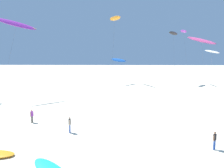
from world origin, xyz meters
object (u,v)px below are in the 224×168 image
Objects in this scene: flying_kite_6 at (16,24)px; flying_kite_7 at (202,40)px; flying_kite_4 at (183,31)px; person_near_left at (32,115)px; person_mid_field at (215,140)px; flying_kite_1 at (173,33)px; person_near_right at (70,124)px; flying_kite_8 at (115,18)px; flying_kite_2 at (119,60)px; flying_kite_5 at (212,52)px.

flying_kite_6 is 36.36m from flying_kite_7.
flying_kite_4 is 1.22× the size of flying_kite_7.
flying_kite_7 reaches higher than person_near_left.
flying_kite_6 is 8.91× the size of person_mid_field.
flying_kite_6 reaches higher than flying_kite_1.
flying_kite_7 is 6.89× the size of person_near_right.
person_near_right is (-19.54, -40.23, -12.43)m from flying_kite_1.
person_near_left is (7.68, -14.94, -12.51)m from flying_kite_6.
flying_kite_8 is (-15.46, 1.36, 4.07)m from flying_kite_1.
flying_kite_7 is (17.18, -13.10, 4.53)m from flying_kite_2.
flying_kite_6 reaches higher than person_near_left.
flying_kite_2 reaches higher than person_mid_field.
flying_kite_7 is at bearing -90.16° from flying_kite_4.
flying_kite_4 is 8.38× the size of person_near_right.
person_near_right is at bearing -126.28° from flying_kite_5.
flying_kite_4 is 48.64m from person_near_left.
flying_kite_5 is 5.70× the size of person_near_left.
flying_kite_7 is at bearing -37.33° from flying_kite_2.
flying_kite_2 is 1.18× the size of flying_kite_5.
person_near_left is (-27.73, -37.76, -13.09)m from flying_kite_4.
flying_kite_8 is 11.02× the size of person_mid_field.
flying_kite_1 reaches higher than flying_kite_5.
flying_kite_8 reaches higher than flying_kite_6.
flying_kite_4 is 9.51m from flying_kite_5.
person_near_right is at bearing -54.85° from flying_kite_6.
flying_kite_1 is 14.25m from flying_kite_7.
person_mid_field is (-5.97, -44.28, -12.49)m from flying_kite_1.
flying_kite_6 reaches higher than flying_kite_4.
person_near_right is at bearing 163.40° from person_mid_field.
flying_kite_4 is 0.81× the size of flying_kite_8.
person_near_left is (-35.59, -37.69, -7.73)m from flying_kite_5.
flying_kite_4 is at bearing 5.62° from flying_kite_2.
flying_kite_4 is 1.00× the size of flying_kite_6.
flying_kite_8 reaches higher than person_mid_field.
person_near_left is at bearing -124.12° from flying_kite_1.
flying_kite_2 is 37.96m from person_near_left.
flying_kite_4 reaches higher than person_near_right.
flying_kite_7 is 33.31m from person_mid_field.
flying_kite_7 is (2.83, -13.74, -2.52)m from flying_kite_1.
flying_kite_1 is 16.05m from flying_kite_8.
flying_kite_6 is 1.22× the size of flying_kite_7.
flying_kite_8 reaches higher than flying_kite_7.
flying_kite_8 is (-18.33, 0.30, 3.47)m from flying_kite_4.
person_near_right is (13.01, -18.47, -12.45)m from flying_kite_6.
flying_kite_5 is (10.72, 0.98, -4.77)m from flying_kite_1.
flying_kite_6 is at bearing -167.22° from flying_kite_7.
flying_kite_8 is at bearing 179.06° from flying_kite_4.
flying_kite_5 reaches higher than person_near_left.
flying_kite_4 is 48.75m from person_near_right.
flying_kite_1 is at bearing -5.02° from flying_kite_8.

